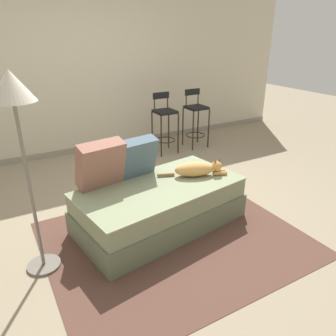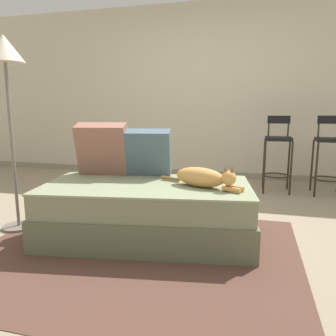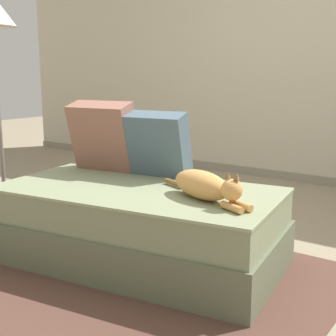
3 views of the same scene
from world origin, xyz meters
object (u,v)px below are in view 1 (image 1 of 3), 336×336
(couch, at_px, (160,205))
(throw_pillow_corner, at_px, (101,164))
(throw_pillow_middle, at_px, (137,157))
(bar_stool_near_window, at_px, (165,120))
(cat, at_px, (197,169))
(floor_lamp, at_px, (15,107))
(bar_stool_by_doorway, at_px, (195,116))

(couch, relative_size, throw_pillow_corner, 3.68)
(throw_pillow_middle, distance_m, bar_stool_near_window, 2.00)
(cat, distance_m, floor_lamp, 1.86)
(throw_pillow_middle, xyz_separation_m, cat, (0.55, -0.31, -0.14))
(throw_pillow_corner, bearing_deg, cat, -14.44)
(throw_pillow_corner, bearing_deg, couch, -27.23)
(couch, relative_size, bar_stool_by_doorway, 1.84)
(bar_stool_near_window, xyz_separation_m, floor_lamp, (-2.30, -1.99, 0.85))
(couch, xyz_separation_m, throw_pillow_middle, (-0.09, 0.32, 0.44))
(couch, xyz_separation_m, bar_stool_by_doorway, (1.71, 1.91, 0.30))
(throw_pillow_corner, xyz_separation_m, bar_stool_near_window, (1.62, 1.65, -0.16))
(throw_pillow_corner, xyz_separation_m, bar_stool_by_doorway, (2.22, 1.65, -0.16))
(couch, distance_m, throw_pillow_corner, 0.73)
(throw_pillow_middle, xyz_separation_m, bar_stool_by_doorway, (1.81, 1.59, -0.14))
(cat, relative_size, floor_lamp, 0.43)
(cat, height_order, floor_lamp, floor_lamp)
(floor_lamp, bearing_deg, couch, 3.83)
(throw_pillow_corner, height_order, bar_stool_near_window, bar_stool_near_window)
(throw_pillow_middle, height_order, bar_stool_near_window, bar_stool_near_window)
(throw_pillow_corner, xyz_separation_m, throw_pillow_middle, (0.41, 0.06, -0.03))
(throw_pillow_middle, bearing_deg, cat, -29.56)
(couch, distance_m, floor_lamp, 1.66)
(floor_lamp, bearing_deg, throw_pillow_middle, 20.14)
(cat, bearing_deg, throw_pillow_corner, 165.56)
(cat, height_order, bar_stool_by_doorway, bar_stool_by_doorway)
(throw_pillow_corner, relative_size, throw_pillow_middle, 1.12)
(floor_lamp, bearing_deg, throw_pillow_corner, 26.41)
(throw_pillow_corner, relative_size, cat, 0.69)
(throw_pillow_corner, distance_m, throw_pillow_middle, 0.42)
(bar_stool_near_window, bearing_deg, throw_pillow_middle, -127.25)
(throw_pillow_middle, relative_size, bar_stool_by_doorway, 0.45)
(floor_lamp, bearing_deg, bar_stool_by_doorway, 34.41)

